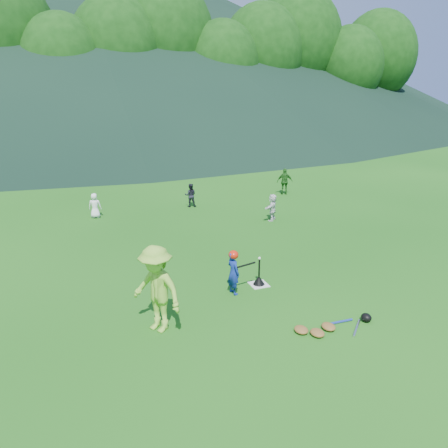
% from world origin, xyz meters
% --- Properties ---
extents(ground, '(120.00, 120.00, 0.00)m').
position_xyz_m(ground, '(0.00, 0.00, 0.00)').
color(ground, '#175313').
rests_on(ground, ground).
extents(home_plate, '(0.45, 0.45, 0.02)m').
position_xyz_m(home_plate, '(0.00, 0.00, 0.01)').
color(home_plate, silver).
rests_on(home_plate, ground).
extents(baseball, '(0.08, 0.08, 0.08)m').
position_xyz_m(baseball, '(0.00, 0.00, 0.74)').
color(baseball, white).
rests_on(baseball, batting_tee).
extents(batter_child, '(0.34, 0.45, 1.10)m').
position_xyz_m(batter_child, '(-0.79, -0.20, 0.55)').
color(batter_child, navy).
rests_on(batter_child, ground).
extents(adult_coach, '(1.26, 1.39, 1.87)m').
position_xyz_m(adult_coach, '(-2.89, -1.18, 0.94)').
color(adult_coach, '#8BC73A').
rests_on(adult_coach, ground).
extents(fielder_a, '(0.53, 0.41, 0.96)m').
position_xyz_m(fielder_a, '(-3.34, 7.67, 0.48)').
color(fielder_a, white).
rests_on(fielder_a, ground).
extents(fielder_b, '(0.57, 0.50, 0.99)m').
position_xyz_m(fielder_b, '(0.56, 7.86, 0.50)').
color(fielder_b, black).
rests_on(fielder_b, ground).
extents(fielder_c, '(0.78, 0.56, 1.23)m').
position_xyz_m(fielder_c, '(5.29, 8.36, 0.61)').
color(fielder_c, '#215F1C').
rests_on(fielder_c, ground).
extents(fielder_d, '(0.89, 0.88, 1.02)m').
position_xyz_m(fielder_d, '(2.88, 4.91, 0.51)').
color(fielder_d, silver).
rests_on(fielder_d, ground).
extents(batting_tee, '(0.30, 0.30, 0.68)m').
position_xyz_m(batting_tee, '(0.00, 0.00, 0.13)').
color(batting_tee, black).
rests_on(batting_tee, home_plate).
extents(batter_gear, '(0.73, 0.26, 0.46)m').
position_xyz_m(batter_gear, '(-0.77, -0.20, 0.99)').
color(batter_gear, red).
rests_on(batter_gear, ground).
extents(equipment_pile, '(1.80, 0.76, 0.19)m').
position_xyz_m(equipment_pile, '(0.45, -2.48, 0.07)').
color(equipment_pile, olive).
rests_on(equipment_pile, ground).
extents(outfield_fence, '(70.07, 0.08, 1.33)m').
position_xyz_m(outfield_fence, '(0.00, 28.00, 0.70)').
color(outfield_fence, gray).
rests_on(outfield_fence, ground).
extents(tree_line, '(70.04, 11.40, 14.82)m').
position_xyz_m(tree_line, '(0.20, 33.83, 8.21)').
color(tree_line, '#382314').
rests_on(tree_line, ground).
extents(distant_hills, '(155.00, 140.00, 32.00)m').
position_xyz_m(distant_hills, '(-7.63, 81.81, 14.98)').
color(distant_hills, black).
rests_on(distant_hills, ground).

